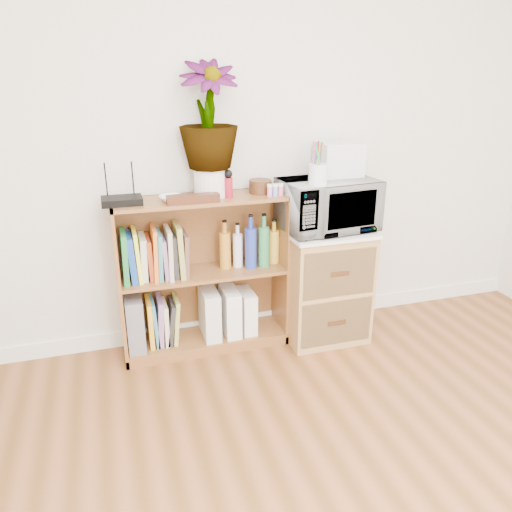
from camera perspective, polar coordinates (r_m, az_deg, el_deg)
name	(u,v)px	position (r m, az deg, el deg)	size (l,w,h in m)	color
skirting_board	(253,320)	(3.38, -0.37, -7.28)	(4.00, 0.02, 0.10)	white
bookshelf	(203,275)	(3.00, -6.03, -2.18)	(1.00, 0.30, 0.95)	brown
wicker_unit	(323,284)	(3.20, 7.62, -3.21)	(0.50, 0.45, 0.70)	#9E7542
microwave	(327,205)	(3.02, 8.17, 5.82)	(0.55, 0.37, 0.30)	silver
pen_cup	(318,174)	(2.83, 7.10, 9.26)	(0.11, 0.11, 0.12)	silver
small_appliance	(339,159)	(3.09, 9.42, 10.89)	(0.25, 0.21, 0.20)	silver
router	(122,201)	(2.78, -15.09, 6.12)	(0.21, 0.15, 0.04)	black
white_bowl	(171,198)	(2.79, -9.71, 6.52)	(0.13, 0.13, 0.03)	white
plant_pot	(211,182)	(2.87, -5.21, 8.39)	(0.19, 0.19, 0.16)	silver
potted_plant	(208,115)	(2.81, -5.46, 15.74)	(0.32, 0.32, 0.58)	#2B6829
trinket_box	(193,199)	(2.74, -7.20, 6.53)	(0.28, 0.07, 0.05)	#3B1B10
kokeshi_doll	(228,188)	(2.83, -3.18, 7.80)	(0.05, 0.05, 0.11)	maroon
wooden_bowl	(260,186)	(2.94, 0.50, 7.96)	(0.13, 0.13, 0.08)	#3C1D10
paint_jars	(275,191)	(2.86, 2.21, 7.45)	(0.12, 0.04, 0.06)	pink
file_box	(134,321)	(3.06, -13.72, -7.18)	(0.10, 0.26, 0.33)	slate
magazine_holder_left	(210,313)	(3.10, -5.33, -6.48)	(0.10, 0.25, 0.31)	silver
magazine_holder_mid	(230,311)	(3.13, -3.00, -6.27)	(0.09, 0.24, 0.30)	white
magazine_holder_right	(247,311)	(3.16, -1.09, -6.25)	(0.08, 0.21, 0.27)	white
cookbooks	(154,255)	(2.91, -11.55, 0.16)	(0.37, 0.20, 0.31)	#217C39
liquor_bottles	(251,243)	(3.00, -0.61, 1.49)	(0.38, 0.07, 0.32)	#C18024
lower_books	(162,321)	(3.08, -10.68, -7.29)	(0.19, 0.19, 0.29)	gold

